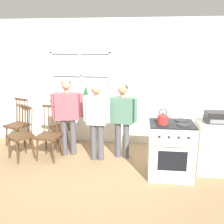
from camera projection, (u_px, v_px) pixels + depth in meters
ground_plane at (86, 169)px, 4.46m from camera, size 16.00×16.00×0.00m
wall_back at (99, 84)px, 5.47m from camera, size 6.40×0.16×2.70m
chair_by_window at (63, 127)px, 5.29m from camera, size 0.57×0.57×1.03m
chair_near_wall at (18, 125)px, 5.45m from camera, size 0.55×0.54×1.03m
chair_center_cluster at (21, 135)px, 4.80m from camera, size 0.58×0.57×1.03m
chair_near_stove at (49, 136)px, 4.79m from camera, size 0.48×0.47×1.03m
person_elderly_left at (67, 111)px, 4.86m from camera, size 0.62×0.29×1.51m
person_teen_center at (97, 116)px, 4.64m from camera, size 0.51×0.23×1.46m
person_adult_right at (122, 114)px, 4.74m from camera, size 0.59×0.29×1.45m
stove at (170, 148)px, 4.16m from camera, size 0.72×0.68×1.08m
kettle at (163, 118)px, 3.91m from camera, size 0.21×0.17×0.25m
potted_plant at (86, 94)px, 5.47m from camera, size 0.13×0.11×0.32m
side_counter at (212, 147)px, 4.28m from camera, size 0.55×0.50×0.90m
stereo at (216, 117)px, 4.13m from camera, size 0.34×0.29×0.18m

